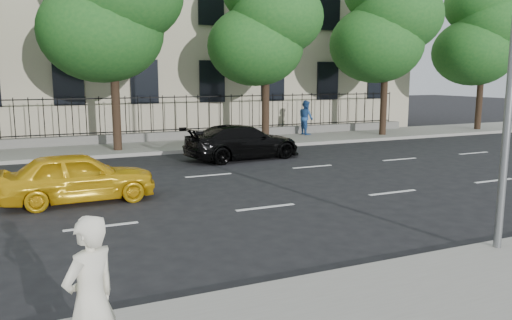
{
  "coord_description": "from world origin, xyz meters",
  "views": [
    {
      "loc": [
        -5.19,
        -8.57,
        3.28
      ],
      "look_at": [
        -0.04,
        3.0,
        1.14
      ],
      "focal_mm": 35.0,
      "sensor_mm": 36.0,
      "label": 1
    }
  ],
  "objects": [
    {
      "name": "ground",
      "position": [
        0.0,
        0.0,
        0.0
      ],
      "size": [
        120.0,
        120.0,
        0.0
      ],
      "primitive_type": "plane",
      "color": "black",
      "rests_on": "ground"
    },
    {
      "name": "near_sidewalk",
      "position": [
        0.0,
        -4.0,
        0.07
      ],
      "size": [
        60.0,
        4.0,
        0.15
      ],
      "primitive_type": "cube",
      "color": "gray",
      "rests_on": "ground"
    },
    {
      "name": "far_sidewalk",
      "position": [
        0.0,
        14.0,
        0.07
      ],
      "size": [
        60.0,
        4.0,
        0.15
      ],
      "primitive_type": "cube",
      "color": "gray",
      "rests_on": "ground"
    },
    {
      "name": "lane_markings",
      "position": [
        0.0,
        4.75,
        0.01
      ],
      "size": [
        49.6,
        4.62,
        0.01
      ],
      "primitive_type": null,
      "color": "silver",
      "rests_on": "ground"
    },
    {
      "name": "iron_fence",
      "position": [
        0.0,
        15.7,
        0.65
      ],
      "size": [
        30.0,
        0.5,
        2.2
      ],
      "color": "slate",
      "rests_on": "far_sidewalk"
    },
    {
      "name": "tree_d",
      "position": [
        5.04,
        13.36,
        5.84
      ],
      "size": [
        5.34,
        4.94,
        8.84
      ],
      "color": "#382619",
      "rests_on": "far_sidewalk"
    },
    {
      "name": "tree_e",
      "position": [
        12.04,
        13.36,
        6.2
      ],
      "size": [
        5.71,
        5.31,
        9.46
      ],
      "color": "#382619",
      "rests_on": "far_sidewalk"
    },
    {
      "name": "tree_f",
      "position": [
        19.04,
        13.36,
        5.88
      ],
      "size": [
        5.52,
        5.12,
        9.01
      ],
      "color": "#382619",
      "rests_on": "far_sidewalk"
    },
    {
      "name": "yellow_taxi",
      "position": [
        -4.24,
        5.03,
        0.67
      ],
      "size": [
        3.96,
        1.68,
        1.34
      ],
      "primitive_type": "imported",
      "rotation": [
        0.0,
        0.0,
        1.6
      ],
      "color": "gold",
      "rests_on": "ground"
    },
    {
      "name": "black_sedan",
      "position": [
        2.33,
        9.64,
        0.69
      ],
      "size": [
        4.95,
        2.46,
        1.38
      ],
      "primitive_type": "imported",
      "rotation": [
        0.0,
        0.0,
        1.68
      ],
      "color": "black",
      "rests_on": "ground"
    },
    {
      "name": "woman_near",
      "position": [
        -4.79,
        -3.58,
        1.04
      ],
      "size": [
        0.78,
        0.73,
        1.78
      ],
      "primitive_type": "imported",
      "rotation": [
        0.0,
        0.0,
        3.77
      ],
      "color": "silver",
      "rests_on": "near_sidewalk"
    },
    {
      "name": "pedestrian_far",
      "position": [
        8.21,
        14.91,
        1.07
      ],
      "size": [
        0.72,
        0.91,
        1.84
      ],
      "primitive_type": "imported",
      "rotation": [
        0.0,
        0.0,
        1.55
      ],
      "color": "#274F92",
      "rests_on": "far_sidewalk"
    }
  ]
}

